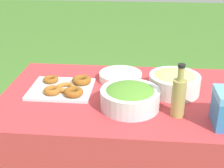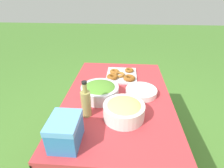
% 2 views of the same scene
% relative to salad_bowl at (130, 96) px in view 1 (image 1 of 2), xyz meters
% --- Properties ---
extents(picnic_table, '(1.34, 0.85, 0.71)m').
position_rel_salad_bowl_xyz_m(picnic_table, '(-0.04, 0.14, -0.16)').
color(picnic_table, '#B73338').
rests_on(picnic_table, ground_plane).
extents(salad_bowl, '(0.30, 0.30, 0.12)m').
position_rel_salad_bowl_xyz_m(salad_bowl, '(0.00, 0.00, 0.00)').
color(salad_bowl, silver).
rests_on(salad_bowl, picnic_table).
extents(pasta_bowl, '(0.28, 0.28, 0.12)m').
position_rel_salad_bowl_xyz_m(pasta_bowl, '(0.24, 0.19, 0.00)').
color(pasta_bowl, silver).
rests_on(pasta_bowl, picnic_table).
extents(donut_platter, '(0.36, 0.31, 0.05)m').
position_rel_salad_bowl_xyz_m(donut_platter, '(-0.37, 0.16, -0.04)').
color(donut_platter, silver).
rests_on(donut_platter, picnic_table).
extents(plate_stack, '(0.26, 0.26, 0.05)m').
position_rel_salad_bowl_xyz_m(plate_stack, '(-0.07, 0.33, -0.04)').
color(plate_stack, white).
rests_on(plate_stack, picnic_table).
extents(olive_oil_bottle, '(0.07, 0.07, 0.26)m').
position_rel_salad_bowl_xyz_m(olive_oil_bottle, '(0.23, -0.06, 0.04)').
color(olive_oil_bottle, '#998E4C').
rests_on(olive_oil_bottle, picnic_table).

